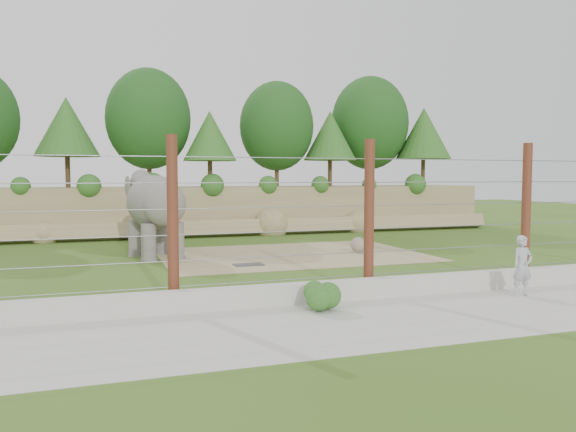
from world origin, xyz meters
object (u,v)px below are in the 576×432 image
object	(u,v)px
barrier_fence	(369,217)
zookeeper	(523,266)
elephant	(155,215)
stone_ball	(358,245)

from	to	relation	value
barrier_fence	zookeeper	size ratio (longest dim) A/B	13.07
elephant	zookeeper	distance (m)	12.92
stone_ball	zookeeper	world-z (taller)	zookeeper
elephant	barrier_fence	distance (m)	9.62
stone_ball	zookeeper	xyz separation A→B (m)	(0.37, -8.70, 0.45)
elephant	barrier_fence	xyz separation A→B (m)	(4.59, -8.45, 0.38)
stone_ball	barrier_fence	world-z (taller)	barrier_fence
elephant	stone_ball	xyz separation A→B (m)	(7.77, -1.30, -1.29)
elephant	zookeeper	bearing A→B (deg)	-62.61
stone_ball	zookeeper	bearing A→B (deg)	-87.58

